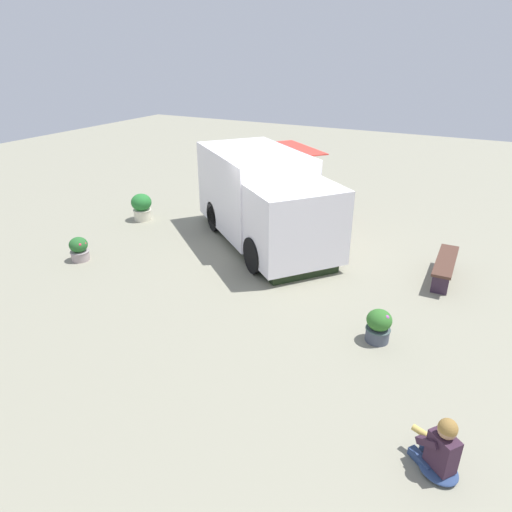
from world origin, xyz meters
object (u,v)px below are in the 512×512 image
Objects in this scene: planter_flowering_side at (142,206)px; planter_flowering_near at (79,249)px; person_customer at (440,450)px; planter_flowering_far at (379,326)px; plaza_bench at (445,264)px; food_truck at (264,201)px.

planter_flowering_near is at bearing 10.76° from planter_flowering_side.
person_customer reaches higher than planter_flowering_far.
plaza_bench is (-3.07, 0.74, 0.07)m from planter_flowering_far.
planter_flowering_side is (-2.97, -7.96, 0.11)m from planter_flowering_far.
plaza_bench is at bearing 110.86° from planter_flowering_near.
planter_flowering_near is (3.22, -3.47, -0.84)m from food_truck.
person_customer is at bearing 59.92° from planter_flowering_side.
planter_flowering_far is at bearing -150.89° from person_customer.
planter_flowering_far is at bearing 50.80° from food_truck.
planter_flowering_far is at bearing -13.53° from plaza_bench.
person_customer is at bearing 6.30° from plaza_bench.
food_truck is at bearing -91.50° from plaza_bench.
planter_flowering_near is 8.70m from plaza_bench.
food_truck is 4.72m from plaza_bench.
food_truck reaches higher than planter_flowering_near.
planter_flowering_far is 3.16m from plaza_bench.
food_truck is 6.09× the size of person_customer.
person_customer is (5.61, 5.26, -0.79)m from food_truck.
planter_flowering_far reaches higher than plaza_bench.
planter_flowering_near is at bearing -105.31° from person_customer.
planter_flowering_side is at bearing -120.08° from person_customer.
food_truck is 7.73m from person_customer.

